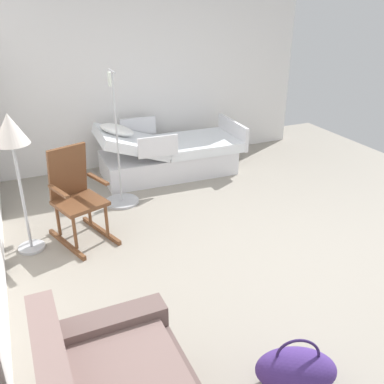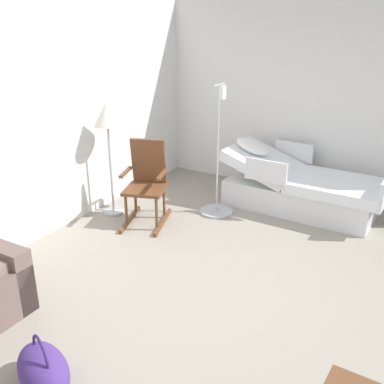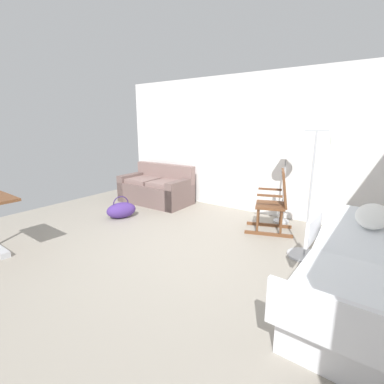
{
  "view_description": "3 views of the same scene",
  "coord_description": "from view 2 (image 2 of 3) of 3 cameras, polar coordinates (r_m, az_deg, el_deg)",
  "views": [
    {
      "loc": [
        -3.36,
        2.11,
        2.49
      ],
      "look_at": [
        -0.09,
        0.68,
        0.81
      ],
      "focal_mm": 39.69,
      "sensor_mm": 36.0,
      "label": 1
    },
    {
      "loc": [
        -3.27,
        -1.49,
        2.43
      ],
      "look_at": [
        0.25,
        0.56,
        0.82
      ],
      "focal_mm": 41.51,
      "sensor_mm": 36.0,
      "label": 2
    },
    {
      "loc": [
        2.32,
        -2.79,
        1.76
      ],
      "look_at": [
        -0.03,
        0.57,
        0.76
      ],
      "focal_mm": 26.11,
      "sensor_mm": 36.0,
      "label": 3
    }
  ],
  "objects": [
    {
      "name": "rocking_chair",
      "position": [
        5.55,
        -5.86,
        1.11
      ],
      "size": [
        0.87,
        0.7,
        1.05
      ],
      "color": "brown",
      "rests_on": "ground"
    },
    {
      "name": "side_wall",
      "position": [
        6.52,
        16.87,
        11.09
      ],
      "size": [
        0.1,
        5.02,
        2.7
      ],
      "primitive_type": "cube",
      "color": "white",
      "rests_on": "ground"
    },
    {
      "name": "hospital_bed",
      "position": [
        6.12,
        13.77,
        0.45
      ],
      "size": [
        1.06,
        2.15,
        0.91
      ],
      "color": "silver",
      "rests_on": "ground"
    },
    {
      "name": "floor_lamp",
      "position": [
        5.64,
        -10.81,
        8.85
      ],
      "size": [
        0.34,
        0.34,
        1.48
      ],
      "color": "#B2B5BA",
      "rests_on": "ground"
    },
    {
      "name": "back_wall",
      "position": [
        5.25,
        -19.91,
        8.36
      ],
      "size": [
        6.06,
        0.1,
        2.7
      ],
      "primitive_type": "cube",
      "color": "white",
      "rests_on": "ground"
    },
    {
      "name": "iv_pole",
      "position": [
        5.86,
        3.22,
        -0.38
      ],
      "size": [
        0.44,
        0.44,
        1.69
      ],
      "color": "#B2B5BA",
      "rests_on": "ground"
    },
    {
      "name": "ground_plane",
      "position": [
        4.34,
        4.84,
        -12.6
      ],
      "size": [
        7.33,
        7.33,
        0.0
      ],
      "primitive_type": "plane",
      "color": "gray"
    },
    {
      "name": "duffel_bag",
      "position": [
        3.47,
        -18.57,
        -20.85
      ],
      "size": [
        0.52,
        0.64,
        0.43
      ],
      "color": "#472D7A",
      "rests_on": "ground"
    }
  ]
}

